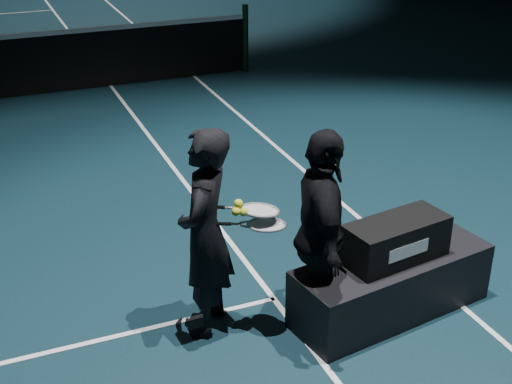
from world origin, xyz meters
TOP-DOWN VIEW (x-y plane):
  - net_post_right at (6.40, 0.00)m, footprint 0.10×0.10m
  - player_bench at (4.90, -6.91)m, footprint 1.72×0.80m
  - racket_bag at (4.90, -6.91)m, footprint 0.87×0.48m
  - bag_signature at (4.90, -7.09)m, footprint 0.38×0.06m
  - player_a at (3.49, -6.53)m, footprint 0.66×0.72m
  - player_b at (4.26, -6.89)m, footprint 0.64×1.04m
  - racket_lower at (3.90, -6.72)m, footprint 0.71×0.48m
  - racket_upper at (3.87, -6.67)m, footprint 0.71×0.45m
  - tennis_balls at (3.72, -6.64)m, footprint 0.12×0.10m

SIDE VIEW (x-z plane):
  - player_bench at x=4.90m, z-range 0.00..0.50m
  - net_post_right at x=6.40m, z-range 0.00..1.10m
  - racket_bag at x=4.90m, z-range 0.50..0.83m
  - bag_signature at x=4.90m, z-range 0.61..0.72m
  - player_a at x=3.49m, z-range 0.00..1.65m
  - player_b at x=4.26m, z-range 0.00..1.65m
  - racket_lower at x=3.90m, z-range 0.89..0.92m
  - racket_upper at x=3.87m, z-range 0.95..1.05m
  - tennis_balls at x=3.72m, z-range 0.97..1.09m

